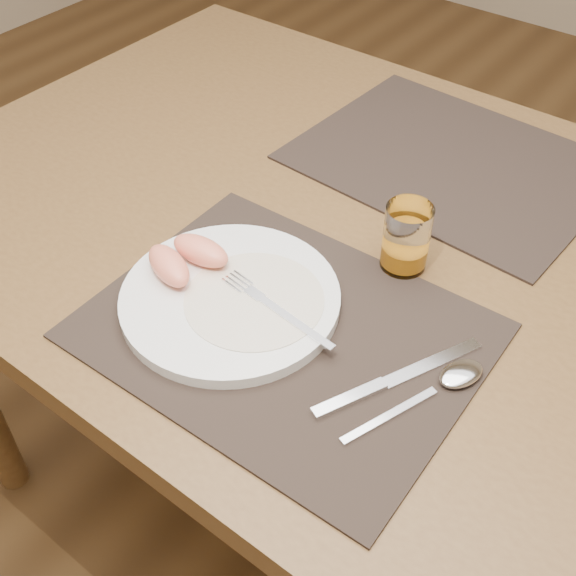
{
  "coord_description": "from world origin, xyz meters",
  "views": [
    {
      "loc": [
        0.37,
        -0.68,
        1.38
      ],
      "look_at": [
        -0.02,
        -0.17,
        0.77
      ],
      "focal_mm": 45.0,
      "sensor_mm": 36.0,
      "label": 1
    }
  ],
  "objects_px": {
    "placemat_near": "(284,331)",
    "juice_glass": "(406,240)",
    "knife": "(385,383)",
    "plate": "(230,299)",
    "spoon": "(451,380)",
    "placemat_far": "(451,161)",
    "table": "(373,280)",
    "fork": "(268,304)"
  },
  "relations": [
    {
      "from": "table",
      "to": "spoon",
      "type": "bearing_deg",
      "value": -40.31
    },
    {
      "from": "placemat_near",
      "to": "placemat_far",
      "type": "distance_m",
      "value": 0.44
    },
    {
      "from": "placemat_far",
      "to": "spoon",
      "type": "xyz_separation_m",
      "value": [
        0.21,
        -0.39,
        0.01
      ]
    },
    {
      "from": "table",
      "to": "placemat_far",
      "type": "distance_m",
      "value": 0.24
    },
    {
      "from": "placemat_near",
      "to": "fork",
      "type": "bearing_deg",
      "value": 164.52
    },
    {
      "from": "plate",
      "to": "knife",
      "type": "distance_m",
      "value": 0.22
    },
    {
      "from": "fork",
      "to": "spoon",
      "type": "distance_m",
      "value": 0.23
    },
    {
      "from": "knife",
      "to": "juice_glass",
      "type": "height_order",
      "value": "juice_glass"
    },
    {
      "from": "knife",
      "to": "placemat_near",
      "type": "bearing_deg",
      "value": -179.45
    },
    {
      "from": "placemat_near",
      "to": "placemat_far",
      "type": "xyz_separation_m",
      "value": [
        -0.01,
        0.44,
        0.0
      ]
    },
    {
      "from": "placemat_near",
      "to": "juice_glass",
      "type": "relative_size",
      "value": 4.96
    },
    {
      "from": "knife",
      "to": "juice_glass",
      "type": "bearing_deg",
      "value": 115.47
    },
    {
      "from": "knife",
      "to": "spoon",
      "type": "bearing_deg",
      "value": 39.81
    },
    {
      "from": "juice_glass",
      "to": "table",
      "type": "bearing_deg",
      "value": 150.18
    },
    {
      "from": "placemat_far",
      "to": "knife",
      "type": "relative_size",
      "value": 2.18
    },
    {
      "from": "fork",
      "to": "spoon",
      "type": "bearing_deg",
      "value": 9.92
    },
    {
      "from": "placemat_near",
      "to": "fork",
      "type": "height_order",
      "value": "fork"
    },
    {
      "from": "placemat_far",
      "to": "plate",
      "type": "distance_m",
      "value": 0.45
    },
    {
      "from": "table",
      "to": "placemat_far",
      "type": "xyz_separation_m",
      "value": [
        -0.01,
        0.22,
        0.09
      ]
    },
    {
      "from": "plate",
      "to": "placemat_far",
      "type": "bearing_deg",
      "value": 81.62
    },
    {
      "from": "fork",
      "to": "spoon",
      "type": "xyz_separation_m",
      "value": [
        0.23,
        0.04,
        -0.01
      ]
    },
    {
      "from": "placemat_near",
      "to": "fork",
      "type": "relative_size",
      "value": 2.57
    },
    {
      "from": "table",
      "to": "plate",
      "type": "xyz_separation_m",
      "value": [
        -0.07,
        -0.23,
        0.1
      ]
    },
    {
      "from": "fork",
      "to": "juice_glass",
      "type": "xyz_separation_m",
      "value": [
        0.08,
        0.18,
        0.02
      ]
    },
    {
      "from": "spoon",
      "to": "placemat_near",
      "type": "bearing_deg",
      "value": -166.21
    },
    {
      "from": "table",
      "to": "juice_glass",
      "type": "distance_m",
      "value": 0.14
    },
    {
      "from": "fork",
      "to": "spoon",
      "type": "height_order",
      "value": "fork"
    },
    {
      "from": "plate",
      "to": "spoon",
      "type": "distance_m",
      "value": 0.28
    },
    {
      "from": "plate",
      "to": "spoon",
      "type": "bearing_deg",
      "value": 10.96
    },
    {
      "from": "table",
      "to": "placemat_far",
      "type": "height_order",
      "value": "placemat_far"
    },
    {
      "from": "placemat_far",
      "to": "knife",
      "type": "bearing_deg",
      "value": -70.77
    },
    {
      "from": "placemat_near",
      "to": "fork",
      "type": "distance_m",
      "value": 0.04
    },
    {
      "from": "plate",
      "to": "knife",
      "type": "relative_size",
      "value": 1.31
    },
    {
      "from": "knife",
      "to": "table",
      "type": "bearing_deg",
      "value": 123.95
    },
    {
      "from": "knife",
      "to": "plate",
      "type": "bearing_deg",
      "value": -178.26
    },
    {
      "from": "placemat_far",
      "to": "juice_glass",
      "type": "bearing_deg",
      "value": -75.64
    },
    {
      "from": "placemat_near",
      "to": "fork",
      "type": "xyz_separation_m",
      "value": [
        -0.03,
        0.01,
        0.02
      ]
    },
    {
      "from": "placemat_far",
      "to": "plate",
      "type": "xyz_separation_m",
      "value": [
        -0.07,
        -0.45,
        0.01
      ]
    },
    {
      "from": "plate",
      "to": "fork",
      "type": "relative_size",
      "value": 1.54
    },
    {
      "from": "plate",
      "to": "fork",
      "type": "distance_m",
      "value": 0.05
    },
    {
      "from": "spoon",
      "to": "juice_glass",
      "type": "xyz_separation_m",
      "value": [
        -0.14,
        0.14,
        0.03
      ]
    },
    {
      "from": "fork",
      "to": "juice_glass",
      "type": "height_order",
      "value": "juice_glass"
    }
  ]
}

